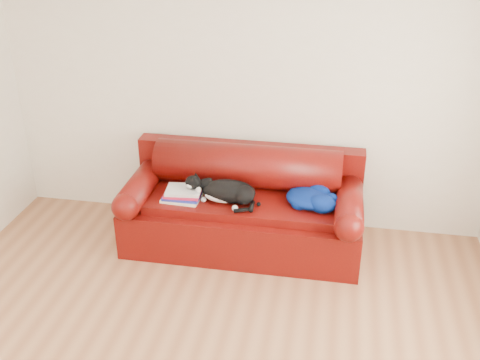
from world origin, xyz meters
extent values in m
plane|color=brown|center=(0.00, 0.00, 0.00)|extent=(4.50, 4.50, 0.00)
cube|color=beige|center=(0.00, 2.00, 1.30)|extent=(4.50, 0.02, 2.60)
cube|color=#3F0207|center=(0.08, 1.50, 0.21)|extent=(2.10, 0.90, 0.42)
cube|color=#3F0207|center=(0.08, 1.45, 0.45)|extent=(1.66, 0.62, 0.10)
cylinder|color=black|center=(-0.85, 1.17, 0.03)|extent=(0.06, 0.06, 0.05)
cylinder|color=black|center=(1.01, 1.17, 0.03)|extent=(0.06, 0.06, 0.05)
cylinder|color=black|center=(-0.85, 1.83, 0.03)|extent=(0.06, 0.06, 0.05)
cylinder|color=black|center=(1.01, 1.83, 0.03)|extent=(0.06, 0.06, 0.05)
cube|color=#3F0207|center=(0.08, 1.86, 0.42)|extent=(2.10, 0.18, 0.85)
cylinder|color=#3F0207|center=(0.08, 1.75, 0.68)|extent=(1.70, 0.40, 0.40)
cylinder|color=#3F0207|center=(-0.85, 1.50, 0.54)|extent=(0.24, 0.88, 0.24)
sphere|color=#3F0207|center=(-0.85, 1.06, 0.54)|extent=(0.24, 0.24, 0.24)
cylinder|color=#3F0207|center=(1.01, 1.50, 0.54)|extent=(0.24, 0.88, 0.24)
sphere|color=#3F0207|center=(1.01, 1.06, 0.54)|extent=(0.24, 0.24, 0.24)
cube|color=silver|center=(-0.43, 1.35, 0.51)|extent=(0.34, 0.27, 0.02)
cube|color=white|center=(-0.43, 1.35, 0.51)|extent=(0.33, 0.26, 0.02)
cube|color=#1E2BA5|center=(-0.43, 1.35, 0.54)|extent=(0.32, 0.25, 0.02)
cube|color=white|center=(-0.43, 1.35, 0.54)|extent=(0.31, 0.23, 0.02)
cube|color=#BC153D|center=(-0.43, 1.35, 0.56)|extent=(0.32, 0.25, 0.02)
cube|color=white|center=(-0.43, 1.35, 0.56)|extent=(0.31, 0.24, 0.02)
cube|color=silver|center=(-0.43, 1.35, 0.59)|extent=(0.32, 0.26, 0.02)
cube|color=white|center=(-0.43, 1.35, 0.59)|extent=(0.31, 0.25, 0.02)
ellipsoid|color=black|center=(-0.02, 1.38, 0.60)|extent=(0.53, 0.41, 0.19)
ellipsoid|color=silver|center=(-0.06, 1.34, 0.56)|extent=(0.36, 0.26, 0.12)
ellipsoid|color=silver|center=(-0.21, 1.42, 0.60)|extent=(0.17, 0.16, 0.12)
ellipsoid|color=black|center=(0.11, 1.34, 0.58)|extent=(0.25, 0.25, 0.17)
ellipsoid|color=black|center=(-0.31, 1.50, 0.66)|extent=(0.18, 0.17, 0.12)
ellipsoid|color=silver|center=(-0.33, 1.46, 0.64)|extent=(0.08, 0.08, 0.05)
sphere|color=#BF7272|center=(-0.35, 1.45, 0.65)|extent=(0.02, 0.02, 0.02)
cone|color=black|center=(-0.31, 1.46, 0.71)|extent=(0.07, 0.06, 0.06)
cone|color=black|center=(-0.28, 1.52, 0.71)|extent=(0.07, 0.06, 0.06)
cylinder|color=black|center=(0.20, 1.28, 0.53)|extent=(0.05, 0.17, 0.04)
sphere|color=silver|center=(-0.25, 1.42, 0.52)|extent=(0.05, 0.05, 0.05)
sphere|color=silver|center=(0.06, 1.23, 0.52)|extent=(0.05, 0.05, 0.05)
ellipsoid|color=#02154F|center=(0.67, 1.45, 0.57)|extent=(0.49, 0.47, 0.13)
ellipsoid|color=#02154F|center=(0.78, 1.36, 0.57)|extent=(0.30, 0.28, 0.15)
ellipsoid|color=#02154F|center=(0.60, 1.55, 0.55)|extent=(0.32, 0.34, 0.10)
ellipsoid|color=#02154F|center=(0.74, 1.55, 0.57)|extent=(0.25, 0.22, 0.15)
ellipsoid|color=#02154F|center=(0.60, 1.37, 0.55)|extent=(0.20, 0.21, 0.10)
ellipsoid|color=white|center=(0.71, 1.37, 0.58)|extent=(0.19, 0.12, 0.04)
camera|label=1|loc=(0.84, -2.82, 2.88)|focal=42.00mm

